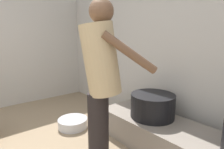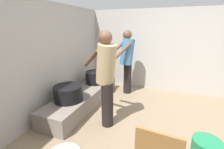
{
  "view_description": "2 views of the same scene",
  "coord_description": "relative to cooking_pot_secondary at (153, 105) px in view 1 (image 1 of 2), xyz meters",
  "views": [
    {
      "loc": [
        1.59,
        0.19,
        1.28
      ],
      "look_at": [
        0.6,
        1.0,
        1.03
      ],
      "focal_mm": 29.82,
      "sensor_mm": 36.0,
      "label": 1
    },
    {
      "loc": [
        -2.01,
        0.2,
        1.66
      ],
      "look_at": [
        0.39,
        1.1,
        0.88
      ],
      "focal_mm": 25.42,
      "sensor_mm": 36.0,
      "label": 2
    }
  ],
  "objects": [
    {
      "name": "block_enclosure_rear",
      "position": [
        -0.25,
        0.5,
        0.58
      ],
      "size": [
        4.92,
        0.2,
        2.1
      ],
      "primitive_type": "cube",
      "color": "#ADA8A0",
      "rests_on": "ground_plane"
    },
    {
      "name": "hearth_ledge",
      "position": [
        0.52,
        -0.02,
        -0.31
      ],
      "size": [
        2.31,
        0.6,
        0.33
      ],
      "primitive_type": "cube",
      "color": "slate",
      "rests_on": "ground_plane"
    },
    {
      "name": "cooking_pot_secondary",
      "position": [
        0.0,
        0.0,
        0.0
      ],
      "size": [
        0.53,
        0.53,
        0.28
      ],
      "color": "black",
      "rests_on": "hearth_ledge"
    },
    {
      "name": "cook_in_tan_shirt",
      "position": [
        0.0,
        -0.77,
        0.45
      ],
      "size": [
        0.64,
        0.73,
        1.61
      ],
      "color": "black",
      "rests_on": "ground_plane"
    },
    {
      "name": "metal_mixing_bowl",
      "position": [
        -0.97,
        -0.58,
        -0.41
      ],
      "size": [
        0.42,
        0.42,
        0.13
      ],
      "primitive_type": "cylinder",
      "color": "#B7B7BC",
      "rests_on": "ground_plane"
    }
  ]
}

